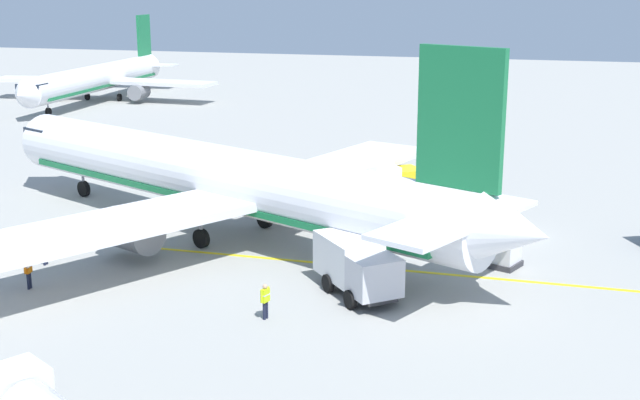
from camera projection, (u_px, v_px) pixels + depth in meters
airliner_foreground at (222, 179)px, 49.41m from camera, size 33.04×39.19×11.90m
airliner_mid_apron at (99, 78)px, 105.34m from camera, size 35.82×29.78×10.22m
service_truck_fuel at (380, 183)px, 56.45m from camera, size 5.16×5.85×2.73m
service_truck_catering at (356, 265)px, 40.27m from camera, size 5.50×5.15×2.67m
cargo_container_near at (476, 232)px, 47.36m from camera, size 2.41×2.41×2.02m
cargo_container_mid at (504, 249)px, 44.37m from camera, size 2.13×2.13×2.04m
crew_marshaller at (265, 298)px, 37.43m from camera, size 0.61×0.35×1.66m
crew_loader_left at (28, 270)px, 41.14m from camera, size 0.63×0.27×1.67m
crew_loader_right at (44, 248)px, 44.64m from camera, size 0.63×0.24×1.61m
apron_guide_line at (276, 259)px, 45.80m from camera, size 0.30×60.00×0.01m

